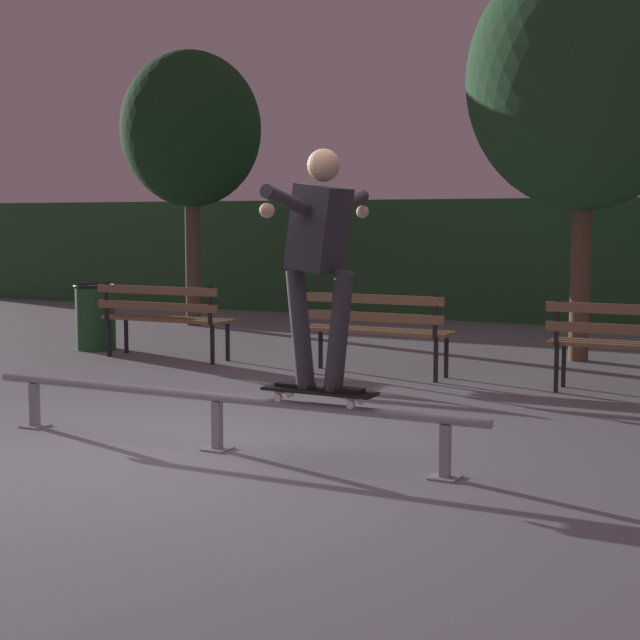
{
  "coord_description": "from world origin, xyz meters",
  "views": [
    {
      "loc": [
        3.59,
        -5.37,
        1.6
      ],
      "look_at": [
        0.4,
        1.0,
        0.85
      ],
      "focal_mm": 54.42,
      "sensor_mm": 36.0,
      "label": 1
    }
  ],
  "objects_px": {
    "skateboard": "(319,392)",
    "park_bench_left_center": "(373,324)",
    "skateboarder": "(320,248)",
    "tree_behind_benches": "(586,80)",
    "grind_rail": "(217,406)",
    "park_bench_leftmost": "(163,313)",
    "trash_can": "(96,316)",
    "tree_far_left": "(191,130)",
    "park_bench_right_center": "(638,338)"
  },
  "relations": [
    {
      "from": "tree_behind_benches",
      "to": "trash_can",
      "type": "height_order",
      "value": "tree_behind_benches"
    },
    {
      "from": "park_bench_leftmost",
      "to": "trash_can",
      "type": "xyz_separation_m",
      "value": [
        -1.25,
        0.35,
        -0.12
      ]
    },
    {
      "from": "park_bench_right_center",
      "to": "tree_behind_benches",
      "type": "height_order",
      "value": "tree_behind_benches"
    },
    {
      "from": "trash_can",
      "to": "park_bench_leftmost",
      "type": "bearing_deg",
      "value": -15.4
    },
    {
      "from": "skateboard",
      "to": "tree_far_left",
      "type": "relative_size",
      "value": 0.19
    },
    {
      "from": "skateboard",
      "to": "tree_far_left",
      "type": "distance_m",
      "value": 8.82
    },
    {
      "from": "park_bench_leftmost",
      "to": "tree_far_left",
      "type": "bearing_deg",
      "value": 118.66
    },
    {
      "from": "skateboard",
      "to": "park_bench_leftmost",
      "type": "distance_m",
      "value": 4.99
    },
    {
      "from": "skateboarder",
      "to": "tree_behind_benches",
      "type": "bearing_deg",
      "value": 84.22
    },
    {
      "from": "tree_behind_benches",
      "to": "park_bench_leftmost",
      "type": "bearing_deg",
      "value": -154.17
    },
    {
      "from": "skateboard",
      "to": "park_bench_leftmost",
      "type": "bearing_deg",
      "value": 137.47
    },
    {
      "from": "park_bench_left_center",
      "to": "park_bench_right_center",
      "type": "bearing_deg",
      "value": 0.0
    },
    {
      "from": "skateboarder",
      "to": "trash_can",
      "type": "bearing_deg",
      "value": 143.0
    },
    {
      "from": "tree_far_left",
      "to": "trash_can",
      "type": "distance_m",
      "value": 3.79
    },
    {
      "from": "skateboarder",
      "to": "trash_can",
      "type": "relative_size",
      "value": 1.95
    },
    {
      "from": "park_bench_left_center",
      "to": "trash_can",
      "type": "height_order",
      "value": "park_bench_left_center"
    },
    {
      "from": "grind_rail",
      "to": "tree_far_left",
      "type": "height_order",
      "value": "tree_far_left"
    },
    {
      "from": "tree_behind_benches",
      "to": "trash_can",
      "type": "distance_m",
      "value": 6.34
    },
    {
      "from": "tree_far_left",
      "to": "trash_can",
      "type": "relative_size",
      "value": 5.07
    },
    {
      "from": "grind_rail",
      "to": "tree_behind_benches",
      "type": "relative_size",
      "value": 0.86
    },
    {
      "from": "park_bench_left_center",
      "to": "tree_far_left",
      "type": "relative_size",
      "value": 0.4
    },
    {
      "from": "skateboarder",
      "to": "tree_far_left",
      "type": "distance_m",
      "value": 8.62
    },
    {
      "from": "park_bench_leftmost",
      "to": "tree_behind_benches",
      "type": "height_order",
      "value": "tree_behind_benches"
    },
    {
      "from": "park_bench_left_center",
      "to": "tree_behind_benches",
      "type": "bearing_deg",
      "value": 51.27
    },
    {
      "from": "skateboard",
      "to": "park_bench_left_center",
      "type": "xyz_separation_m",
      "value": [
        -1.09,
        3.37,
        0.06
      ]
    },
    {
      "from": "trash_can",
      "to": "tree_behind_benches",
      "type": "bearing_deg",
      "value": 17.24
    },
    {
      "from": "tree_far_left",
      "to": "trash_can",
      "type": "xyz_separation_m",
      "value": [
        0.48,
        -2.82,
        -2.48
      ]
    },
    {
      "from": "skateboard",
      "to": "skateboarder",
      "type": "distance_m",
      "value": 0.94
    },
    {
      "from": "park_bench_leftmost",
      "to": "park_bench_left_center",
      "type": "xyz_separation_m",
      "value": [
        2.59,
        0.0,
        0.0
      ]
    },
    {
      "from": "skateboarder",
      "to": "tree_far_left",
      "type": "xyz_separation_m",
      "value": [
        -5.41,
        6.54,
        1.49
      ]
    },
    {
      "from": "skateboarder",
      "to": "park_bench_left_center",
      "type": "bearing_deg",
      "value": 107.95
    },
    {
      "from": "grind_rail",
      "to": "skateboarder",
      "type": "height_order",
      "value": "skateboarder"
    },
    {
      "from": "grind_rail",
      "to": "trash_can",
      "type": "distance_m",
      "value": 5.56
    },
    {
      "from": "grind_rail",
      "to": "skateboarder",
      "type": "xyz_separation_m",
      "value": [
        0.8,
        -0.0,
        1.1
      ]
    },
    {
      "from": "park_bench_leftmost",
      "to": "tree_behind_benches",
      "type": "relative_size",
      "value": 0.35
    },
    {
      "from": "tree_far_left",
      "to": "park_bench_left_center",
      "type": "bearing_deg",
      "value": -36.26
    },
    {
      "from": "skateboarder",
      "to": "park_bench_left_center",
      "type": "xyz_separation_m",
      "value": [
        -1.09,
        3.37,
        -0.87
      ]
    },
    {
      "from": "tree_far_left",
      "to": "park_bench_right_center",
      "type": "bearing_deg",
      "value": -24.64
    },
    {
      "from": "trash_can",
      "to": "grind_rail",
      "type": "bearing_deg",
      "value": -41.93
    },
    {
      "from": "skateboard",
      "to": "tree_behind_benches",
      "type": "relative_size",
      "value": 0.17
    },
    {
      "from": "park_bench_right_center",
      "to": "skateboard",
      "type": "bearing_deg",
      "value": -113.94
    },
    {
      "from": "park_bench_leftmost",
      "to": "tree_far_left",
      "type": "relative_size",
      "value": 0.4
    },
    {
      "from": "tree_behind_benches",
      "to": "skateboard",
      "type": "bearing_deg",
      "value": -95.81
    },
    {
      "from": "skateboard",
      "to": "park_bench_left_center",
      "type": "distance_m",
      "value": 3.54
    },
    {
      "from": "tree_far_left",
      "to": "tree_behind_benches",
      "type": "distance_m",
      "value": 6.07
    },
    {
      "from": "grind_rail",
      "to": "park_bench_leftmost",
      "type": "height_order",
      "value": "park_bench_leftmost"
    },
    {
      "from": "park_bench_left_center",
      "to": "grind_rail",
      "type": "bearing_deg",
      "value": -84.96
    },
    {
      "from": "park_bench_left_center",
      "to": "tree_behind_benches",
      "type": "distance_m",
      "value": 3.68
    },
    {
      "from": "park_bench_left_center",
      "to": "trash_can",
      "type": "relative_size",
      "value": 2.01
    },
    {
      "from": "grind_rail",
      "to": "tree_far_left",
      "type": "bearing_deg",
      "value": 125.21
    }
  ]
}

